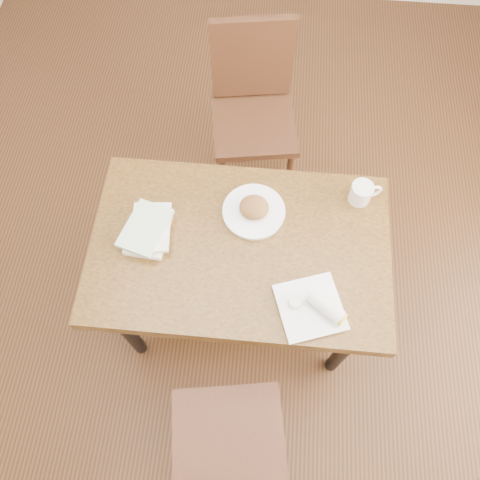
# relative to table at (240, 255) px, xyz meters

# --- Properties ---
(ground) EXTENTS (4.00, 5.00, 0.01)m
(ground) POSITION_rel_table_xyz_m (0.00, 0.00, -0.66)
(ground) COLOR #472814
(ground) RESTS_ON ground
(room_walls) EXTENTS (4.02, 5.02, 2.80)m
(room_walls) POSITION_rel_table_xyz_m (0.00, 0.00, 0.97)
(room_walls) COLOR silver
(room_walls) RESTS_ON ground
(table) EXTENTS (1.16, 0.73, 0.75)m
(table) POSITION_rel_table_xyz_m (0.00, 0.00, 0.00)
(table) COLOR brown
(table) RESTS_ON ground
(chair_near) EXTENTS (0.48, 0.48, 0.95)m
(chair_near) POSITION_rel_table_xyz_m (0.03, -0.78, -0.11)
(chair_near) COLOR #4B2415
(chair_near) RESTS_ON ground
(chair_far) EXTENTS (0.48, 0.48, 0.95)m
(chair_far) POSITION_rel_table_xyz_m (-0.02, 0.91, -0.11)
(chair_far) COLOR #3E2011
(chair_far) RESTS_ON ground
(plate_scone) EXTENTS (0.25, 0.25, 0.08)m
(plate_scone) POSITION_rel_table_xyz_m (0.04, 0.15, 0.12)
(plate_scone) COLOR white
(plate_scone) RESTS_ON table
(coffee_mug) EXTENTS (0.13, 0.09, 0.09)m
(coffee_mug) POSITION_rel_table_xyz_m (0.46, 0.25, 0.14)
(coffee_mug) COLOR white
(coffee_mug) RESTS_ON table
(plate_burrito) EXTENTS (0.29, 0.29, 0.08)m
(plate_burrito) POSITION_rel_table_xyz_m (0.29, -0.23, 0.11)
(plate_burrito) COLOR white
(plate_burrito) RESTS_ON table
(book_stack) EXTENTS (0.20, 0.25, 0.06)m
(book_stack) POSITION_rel_table_xyz_m (-0.36, 0.02, 0.12)
(book_stack) COLOR white
(book_stack) RESTS_ON table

